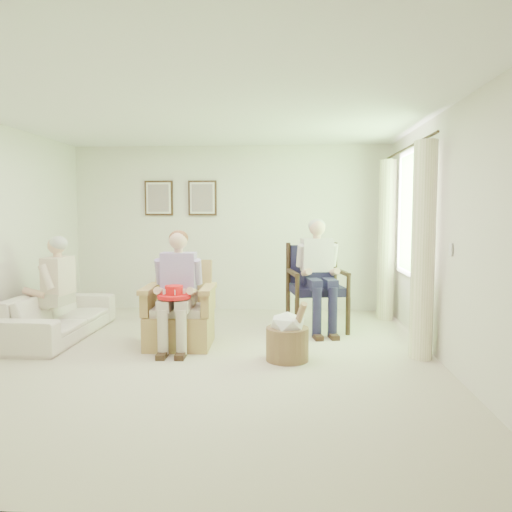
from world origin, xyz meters
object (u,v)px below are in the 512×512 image
wood_armchair (317,283)px  sofa (59,315)px  wicker_armchair (180,319)px  person_wicker (177,282)px  hatbox (288,336)px  red_hat (174,294)px  person_dark (318,266)px  person_sofa (54,283)px

wood_armchair → sofa: bearing=-178.8°
wicker_armchair → sofa: 1.62m
wicker_armchair → person_wicker: bearing=-91.8°
wicker_armchair → hatbox: size_ratio=1.48×
wicker_armchair → sofa: (-1.60, 0.28, -0.03)m
wicker_armchair → hatbox: wicker_armchair is taller
wood_armchair → red_hat: (-1.63, -1.29, 0.06)m
person_wicker → person_dark: size_ratio=0.92×
hatbox → person_wicker: bearing=162.4°
person_wicker → red_hat: (0.01, -0.21, -0.10)m
sofa → red_hat: red_hat is taller
wood_armchair → sofa: wood_armchair is taller
person_dark → wood_armchair: bearing=79.4°
person_sofa → person_wicker: bearing=84.3°
person_wicker → wood_armchair: bearing=31.6°
person_dark → red_hat: bearing=-156.5°
person_wicker → person_dark: (1.64, 0.90, 0.10)m
person_dark → wicker_armchair: bearing=-165.5°
person_dark → red_hat: size_ratio=3.95×
wicker_armchair → hatbox: (1.26, -0.53, -0.05)m
wicker_armchair → person_sofa: 1.65m
wicker_armchair → hatbox: bearing=-24.7°
wicker_armchair → sofa: wicker_armchair is taller
sofa → person_sofa: bearing=-180.0°
person_dark → person_sofa: 3.30m
hatbox → person_dark: bearing=73.5°
person_wicker → hatbox: 1.41m
person_sofa → red_hat: person_sofa is taller
person_dark → hatbox: size_ratio=2.18×
person_dark → red_hat: person_dark is taller
red_hat → wicker_armchair: bearing=91.4°
person_wicker → sofa: bearing=163.9°
person_sofa → hatbox: person_sofa is taller
wood_armchair → person_wicker: person_wicker is taller
sofa → person_sofa: 0.43m
person_sofa → wicker_armchair: bearing=88.9°
sofa → person_dark: person_dark is taller
sofa → red_hat: 1.76m
wicker_armchair → red_hat: 0.49m
wicker_armchair → wood_armchair: size_ratio=0.88×
person_sofa → red_hat: 1.69m
sofa → person_dark: (3.24, 0.50, 0.58)m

